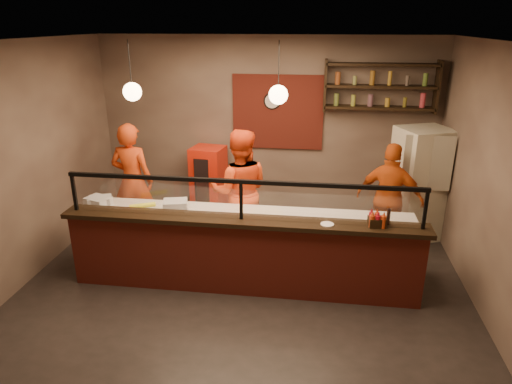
# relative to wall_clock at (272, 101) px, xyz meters

# --- Properties ---
(floor) EXTENTS (6.00, 6.00, 0.00)m
(floor) POSITION_rel_wall_clock_xyz_m (-0.10, -2.46, -2.10)
(floor) COLOR black
(floor) RESTS_ON ground
(ceiling) EXTENTS (6.00, 6.00, 0.00)m
(ceiling) POSITION_rel_wall_clock_xyz_m (-0.10, -2.46, 1.10)
(ceiling) COLOR #3D342F
(ceiling) RESTS_ON wall_back
(wall_back) EXTENTS (6.00, 0.00, 6.00)m
(wall_back) POSITION_rel_wall_clock_xyz_m (-0.10, 0.04, -0.50)
(wall_back) COLOR #7B695A
(wall_back) RESTS_ON floor
(wall_left) EXTENTS (0.00, 5.00, 5.00)m
(wall_left) POSITION_rel_wall_clock_xyz_m (-3.10, -2.46, -0.50)
(wall_left) COLOR #7B695A
(wall_left) RESTS_ON floor
(wall_right) EXTENTS (0.00, 5.00, 5.00)m
(wall_right) POSITION_rel_wall_clock_xyz_m (2.90, -2.46, -0.50)
(wall_right) COLOR #7B695A
(wall_right) RESTS_ON floor
(wall_front) EXTENTS (6.00, 0.00, 6.00)m
(wall_front) POSITION_rel_wall_clock_xyz_m (-0.10, -4.96, -0.50)
(wall_front) COLOR #7B695A
(wall_front) RESTS_ON floor
(brick_patch) EXTENTS (1.60, 0.04, 1.30)m
(brick_patch) POSITION_rel_wall_clock_xyz_m (0.10, 0.01, -0.20)
(brick_patch) COLOR maroon
(brick_patch) RESTS_ON wall_back
(service_counter) EXTENTS (4.60, 0.25, 1.00)m
(service_counter) POSITION_rel_wall_clock_xyz_m (-0.10, -2.76, -1.60)
(service_counter) COLOR maroon
(service_counter) RESTS_ON floor
(counter_ledge) EXTENTS (4.70, 0.37, 0.06)m
(counter_ledge) POSITION_rel_wall_clock_xyz_m (-0.10, -2.76, -1.07)
(counter_ledge) COLOR black
(counter_ledge) RESTS_ON service_counter
(worktop_cabinet) EXTENTS (4.60, 0.75, 0.85)m
(worktop_cabinet) POSITION_rel_wall_clock_xyz_m (-0.10, -2.26, -1.68)
(worktop_cabinet) COLOR gray
(worktop_cabinet) RESTS_ON floor
(worktop) EXTENTS (4.60, 0.75, 0.05)m
(worktop) POSITION_rel_wall_clock_xyz_m (-0.10, -2.26, -1.23)
(worktop) COLOR silver
(worktop) RESTS_ON worktop_cabinet
(sneeze_guard) EXTENTS (4.50, 0.05, 0.52)m
(sneeze_guard) POSITION_rel_wall_clock_xyz_m (-0.10, -2.76, -0.73)
(sneeze_guard) COLOR white
(sneeze_guard) RESTS_ON counter_ledge
(wall_shelving) EXTENTS (1.84, 0.28, 0.85)m
(wall_shelving) POSITION_rel_wall_clock_xyz_m (1.80, -0.14, 0.30)
(wall_shelving) COLOR black
(wall_shelving) RESTS_ON wall_back
(wall_clock) EXTENTS (0.30, 0.04, 0.30)m
(wall_clock) POSITION_rel_wall_clock_xyz_m (0.00, 0.00, 0.00)
(wall_clock) COLOR black
(wall_clock) RESTS_ON wall_back
(pendant_left) EXTENTS (0.24, 0.24, 0.77)m
(pendant_left) POSITION_rel_wall_clock_xyz_m (-1.60, -2.26, 0.45)
(pendant_left) COLOR black
(pendant_left) RESTS_ON ceiling
(pendant_right) EXTENTS (0.24, 0.24, 0.77)m
(pendant_right) POSITION_rel_wall_clock_xyz_m (0.30, -2.26, 0.45)
(pendant_right) COLOR black
(pendant_right) RESTS_ON ceiling
(cook_left) EXTENTS (0.74, 0.52, 1.92)m
(cook_left) POSITION_rel_wall_clock_xyz_m (-2.15, -1.28, -1.14)
(cook_left) COLOR #DB4314
(cook_left) RESTS_ON floor
(cook_mid) EXTENTS (1.03, 0.86, 1.93)m
(cook_mid) POSITION_rel_wall_clock_xyz_m (-0.33, -1.54, -1.13)
(cook_mid) COLOR #E64315
(cook_mid) RESTS_ON floor
(cook_right) EXTENTS (1.10, 0.74, 1.73)m
(cook_right) POSITION_rel_wall_clock_xyz_m (1.95, -1.29, -1.23)
(cook_right) COLOR #C74D12
(cook_right) RESTS_ON floor
(fridge) EXTENTS (0.98, 0.95, 1.84)m
(fridge) POSITION_rel_wall_clock_xyz_m (2.50, -0.67, -1.18)
(fridge) COLOR beige
(fridge) RESTS_ON floor
(red_cooler) EXTENTS (0.64, 0.60, 1.30)m
(red_cooler) POSITION_rel_wall_clock_xyz_m (-1.11, -0.31, -1.45)
(red_cooler) COLOR red
(red_cooler) RESTS_ON floor
(pizza_dough) EXTENTS (0.55, 0.55, 0.01)m
(pizza_dough) POSITION_rel_wall_clock_xyz_m (0.14, -2.18, -1.19)
(pizza_dough) COLOR beige
(pizza_dough) RESTS_ON worktop
(prep_tub_a) EXTENTS (0.39, 0.35, 0.16)m
(prep_tub_a) POSITION_rel_wall_clock_xyz_m (-2.25, -2.30, -1.12)
(prep_tub_a) COLOR silver
(prep_tub_a) RESTS_ON worktop
(prep_tub_b) EXTENTS (0.37, 0.33, 0.15)m
(prep_tub_b) POSITION_rel_wall_clock_xyz_m (-2.24, -2.27, -1.12)
(prep_tub_b) COLOR silver
(prep_tub_b) RESTS_ON worktop
(prep_tub_c) EXTENTS (0.38, 0.34, 0.16)m
(prep_tub_c) POSITION_rel_wall_clock_xyz_m (-1.12, -2.28, -1.12)
(prep_tub_c) COLOR silver
(prep_tub_c) RESTS_ON worktop
(rolling_pin) EXTENTS (0.36, 0.22, 0.06)m
(rolling_pin) POSITION_rel_wall_clock_xyz_m (-1.63, -2.20, -1.17)
(rolling_pin) COLOR #F7FB29
(rolling_pin) RESTS_ON worktop
(condiment_caddy) EXTENTS (0.22, 0.18, 0.11)m
(condiment_caddy) POSITION_rel_wall_clock_xyz_m (1.58, -2.76, -0.98)
(condiment_caddy) COLOR black
(condiment_caddy) RESTS_ON counter_ledge
(pepper_mill) EXTENTS (0.05, 0.05, 0.21)m
(pepper_mill) POSITION_rel_wall_clock_xyz_m (1.72, -2.68, -0.94)
(pepper_mill) COLOR black
(pepper_mill) RESTS_ON counter_ledge
(small_plate) EXTENTS (0.22, 0.22, 0.01)m
(small_plate) POSITION_rel_wall_clock_xyz_m (0.98, -2.79, -1.03)
(small_plate) COLOR silver
(small_plate) RESTS_ON counter_ledge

